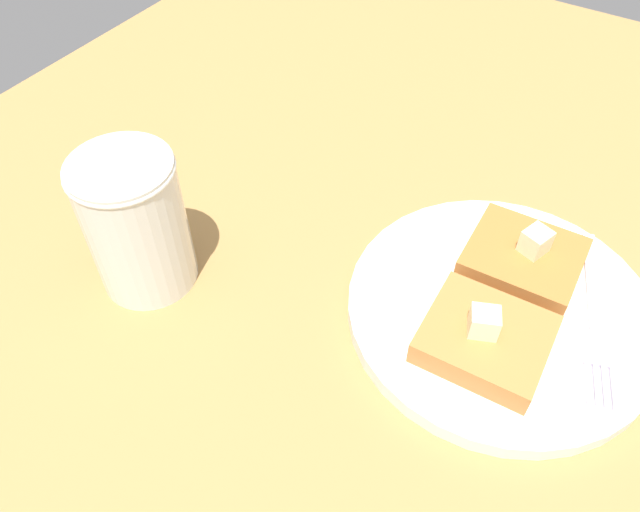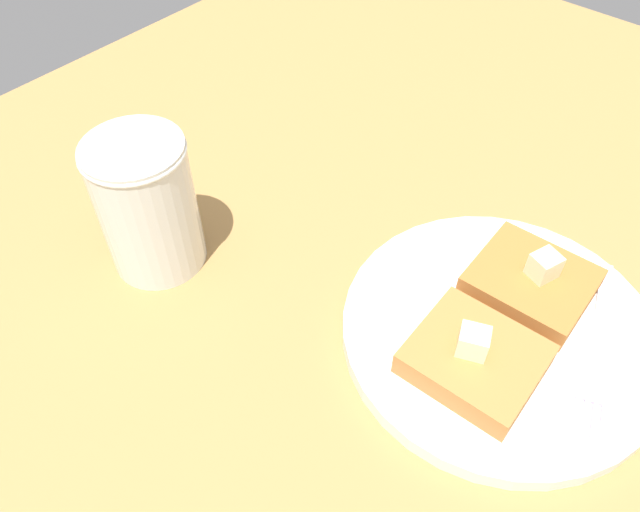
# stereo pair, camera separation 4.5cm
# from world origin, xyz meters

# --- Properties ---
(table_surface) EXTENTS (1.16, 1.16, 0.03)m
(table_surface) POSITION_xyz_m (0.00, 0.00, 0.01)
(table_surface) COLOR #A67A43
(table_surface) RESTS_ON ground
(plate) EXTENTS (0.23, 0.23, 0.01)m
(plate) POSITION_xyz_m (0.05, 0.01, 0.04)
(plate) COLOR white
(plate) RESTS_ON table_surface
(toast_slice_left) EXTENTS (0.08, 0.09, 0.02)m
(toast_slice_left) POSITION_xyz_m (0.01, 0.01, 0.05)
(toast_slice_left) COLOR #B37439
(toast_slice_left) RESTS_ON plate
(toast_slice_middle) EXTENTS (0.08, 0.09, 0.02)m
(toast_slice_middle) POSITION_xyz_m (0.09, 0.01, 0.05)
(toast_slice_middle) COLOR #B06C30
(toast_slice_middle) RESTS_ON plate
(butter_pat_primary) EXTENTS (0.02, 0.02, 0.02)m
(butter_pat_primary) POSITION_xyz_m (0.01, 0.02, 0.07)
(butter_pat_primary) COLOR #F5F1C5
(butter_pat_primary) RESTS_ON toast_slice_left
(butter_pat_secondary) EXTENTS (0.02, 0.02, 0.02)m
(butter_pat_secondary) POSITION_xyz_m (0.10, 0.01, 0.07)
(butter_pat_secondary) COLOR beige
(butter_pat_secondary) RESTS_ON toast_slice_middle
(fork) EXTENTS (0.16, 0.07, 0.00)m
(fork) POSITION_xyz_m (0.07, -0.05, 0.04)
(fork) COLOR silver
(fork) RESTS_ON plate
(syrup_jar) EXTENTS (0.08, 0.08, 0.11)m
(syrup_jar) POSITION_xyz_m (-0.06, 0.27, 0.08)
(syrup_jar) COLOR #361105
(syrup_jar) RESTS_ON table_surface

